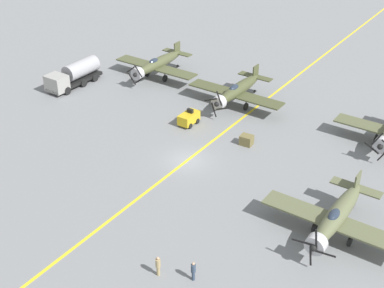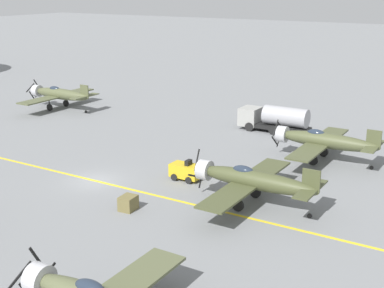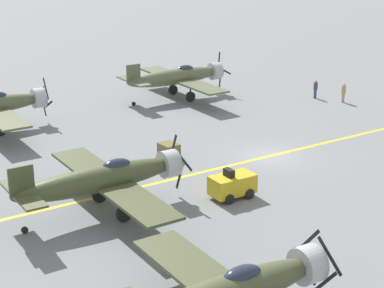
# 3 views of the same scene
# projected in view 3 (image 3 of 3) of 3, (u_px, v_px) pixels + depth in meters

# --- Properties ---
(ground_plane) EXTENTS (400.00, 400.00, 0.00)m
(ground_plane) POSITION_uv_depth(u_px,v_px,m) (271.00, 156.00, 43.69)
(ground_plane) COLOR slate
(taxiway_stripe) EXTENTS (0.30, 160.00, 0.01)m
(taxiway_stripe) POSITION_uv_depth(u_px,v_px,m) (271.00, 156.00, 43.69)
(taxiway_stripe) COLOR yellow
(taxiway_stripe) RESTS_ON ground
(airplane_mid_left) EXTENTS (12.00, 9.98, 3.79)m
(airplane_mid_left) POSITION_uv_depth(u_px,v_px,m) (178.00, 77.00, 57.48)
(airplane_mid_left) COLOR #5A5F41
(airplane_mid_left) RESTS_ON ground
(airplane_near_center) EXTENTS (12.00, 9.98, 3.69)m
(airplane_near_center) POSITION_uv_depth(u_px,v_px,m) (104.00, 179.00, 34.42)
(airplane_near_center) COLOR #454A2C
(airplane_near_center) RESTS_ON ground
(tow_tractor) EXTENTS (1.57, 2.60, 1.79)m
(tow_tractor) POSITION_uv_depth(u_px,v_px,m) (232.00, 185.00, 36.81)
(tow_tractor) COLOR gold
(tow_tractor) RESTS_ON ground
(ground_crew_walking) EXTENTS (0.36, 0.36, 1.67)m
(ground_crew_walking) POSITION_uv_depth(u_px,v_px,m) (315.00, 88.00, 57.96)
(ground_crew_walking) COLOR #334256
(ground_crew_walking) RESTS_ON ground
(ground_crew_inspecting) EXTENTS (0.38, 0.38, 1.74)m
(ground_crew_inspecting) POSITION_uv_depth(u_px,v_px,m) (344.00, 92.00, 56.56)
(ground_crew_inspecting) COLOR tan
(ground_crew_inspecting) RESTS_ON ground
(supply_crate_by_tanker) EXTENTS (1.36, 1.17, 1.07)m
(supply_crate_by_tanker) POSITION_uv_depth(u_px,v_px,m) (169.00, 151.00, 43.03)
(supply_crate_by_tanker) COLOR brown
(supply_crate_by_tanker) RESTS_ON ground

